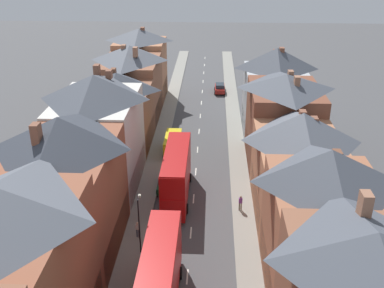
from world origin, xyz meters
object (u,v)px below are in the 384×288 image
double_decker_bus_lead (159,279)px  pedestrian_mid_right (240,202)px  car_near_blue (166,181)px  delivery_van (173,144)px  double_decker_bus_mid_street (176,174)px  street_lamp (139,222)px  car_parked_right_a (220,88)px  pedestrian_mid_left (138,229)px

double_decker_bus_lead → pedestrian_mid_right: bearing=63.7°
car_near_blue → delivery_van: delivery_van is taller
double_decker_bus_mid_street → street_lamp: bearing=-104.6°
double_decker_bus_mid_street → street_lamp: size_ratio=1.96×
car_parked_right_a → delivery_van: delivery_van is taller
car_near_blue → pedestrian_mid_right: size_ratio=2.82×
double_decker_bus_mid_street → delivery_van: bearing=97.0°
double_decker_bus_mid_street → car_near_blue: double_decker_bus_mid_street is taller
street_lamp → pedestrian_mid_right: bearing=37.4°
street_lamp → delivery_van: bearing=86.7°
street_lamp → double_decker_bus_lead: bearing=-69.2°
pedestrian_mid_left → pedestrian_mid_right: bearing=27.0°
car_near_blue → double_decker_bus_lead: bearing=-85.8°
double_decker_bus_mid_street → pedestrian_mid_left: size_ratio=6.71×
pedestrian_mid_left → car_parked_right_a: bearing=79.5°
car_near_blue → pedestrian_mid_left: pedestrian_mid_left is taller
double_decker_bus_lead → car_near_blue: (-1.29, 17.63, -2.00)m
double_decker_bus_lead → car_near_blue: 17.79m
pedestrian_mid_right → street_lamp: size_ratio=0.29×
double_decker_bus_mid_street → delivery_van: 10.62m
double_decker_bus_lead → car_parked_right_a: double_decker_bus_lead is taller
double_decker_bus_lead → delivery_van: 26.33m
pedestrian_mid_left → pedestrian_mid_right: (9.62, 4.90, 0.00)m
car_near_blue → pedestrian_mid_right: bearing=-28.4°
double_decker_bus_mid_street → pedestrian_mid_left: bearing=-112.2°
car_near_blue → car_parked_right_a: bearing=79.5°
double_decker_bus_lead → pedestrian_mid_right: 15.01m
delivery_van → street_lamp: 19.95m
car_near_blue → street_lamp: (-1.15, -11.20, 2.43)m
double_decker_bus_lead → delivery_van: (-1.29, 26.26, -1.48)m
double_decker_bus_mid_street → car_near_blue: 3.00m
double_decker_bus_mid_street → car_parked_right_a: size_ratio=2.71×
pedestrian_mid_right → street_lamp: (-9.05, -6.92, 2.21)m
double_decker_bus_mid_street → car_parked_right_a: (4.91, 35.18, -1.99)m
double_decker_bus_lead → car_parked_right_a: (4.91, 50.99, -1.99)m
pedestrian_mid_left → double_decker_bus_lead: bearing=-70.4°
double_decker_bus_lead → pedestrian_mid_left: size_ratio=6.71×
delivery_van → pedestrian_mid_right: size_ratio=3.23×
double_decker_bus_mid_street → pedestrian_mid_left: 8.14m
car_parked_right_a → delivery_van: 25.51m
double_decker_bus_lead → street_lamp: size_ratio=1.96×
car_near_blue → street_lamp: 11.52m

